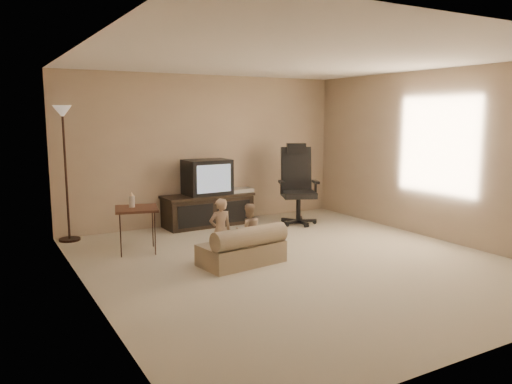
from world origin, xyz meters
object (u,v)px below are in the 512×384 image
Objects in this scene: office_chair at (298,195)px; toddler_left at (220,230)px; floor_lamp at (64,143)px; side_table at (136,209)px; toddler_right at (248,231)px; tv_stand at (208,198)px; child_sofa at (244,249)px.

toddler_left is (-2.14, -1.42, -0.08)m from office_chair.
office_chair is 0.69× the size of floor_lamp.
side_table reaches higher than toddler_right.
toddler_right is at bearing -117.10° from office_chair.
tv_stand is 2.07m from toddler_right.
side_table is 0.42× the size of floor_lamp.
floor_lamp is (-3.61, 0.67, 0.95)m from office_chair.
tv_stand reaches higher than toddler_right.
office_chair is 1.25× the size of child_sofa.
office_chair is 2.94m from side_table.
floor_lamp is 1.81× the size of child_sofa.
toddler_right is at bearing 42.25° from child_sofa.
tv_stand is 2.18× the size of toddler_right.
toddler_left is (1.47, -2.09, -1.03)m from floor_lamp.
toddler_right reaches higher than child_sofa.
tv_stand is at bearing -88.84° from toddler_right.
floor_lamp reaches higher than tv_stand.
office_chair is at bearing -10.52° from floor_lamp.
tv_stand is 1.90× the size of side_table.
floor_lamp is at bearing -37.45° from toddler_right.
child_sofa is (-1.93, -1.65, -0.29)m from office_chair.
office_chair is (1.39, -0.61, 0.03)m from tv_stand.
floor_lamp reaches higher than side_table.
floor_lamp is 2.41× the size of toddler_left.
office_chair reaches higher than tv_stand.
side_table is at bearing -148.16° from office_chair.
toddler_left reaches higher than child_sofa.
side_table is 1.01× the size of toddler_left.
side_table is 1.27m from toddler_left.
floor_lamp is at bearing 118.34° from child_sofa.
side_table is at bearing -29.78° from toddler_right.
side_table reaches higher than child_sofa.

